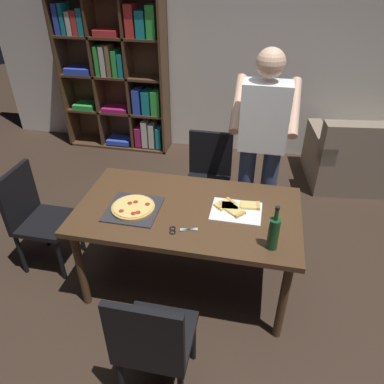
# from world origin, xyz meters

# --- Properties ---
(ground_plane) EXTENTS (12.00, 12.00, 0.00)m
(ground_plane) POSITION_xyz_m (0.00, 0.00, 0.00)
(ground_plane) COLOR #38281E
(back_wall) EXTENTS (6.40, 0.10, 2.80)m
(back_wall) POSITION_xyz_m (0.00, 2.60, 1.40)
(back_wall) COLOR silver
(back_wall) RESTS_ON ground_plane
(dining_table) EXTENTS (1.62, 0.90, 0.75)m
(dining_table) POSITION_xyz_m (0.00, 0.00, 0.67)
(dining_table) COLOR #4C331E
(dining_table) RESTS_ON ground_plane
(chair_near_camera) EXTENTS (0.42, 0.42, 0.90)m
(chair_near_camera) POSITION_xyz_m (-0.00, -0.94, 0.51)
(chair_near_camera) COLOR black
(chair_near_camera) RESTS_ON ground_plane
(chair_far_side) EXTENTS (0.42, 0.42, 0.90)m
(chair_far_side) POSITION_xyz_m (0.00, 0.94, 0.51)
(chair_far_side) COLOR black
(chair_far_side) RESTS_ON ground_plane
(chair_left_end) EXTENTS (0.42, 0.42, 0.90)m
(chair_left_end) POSITION_xyz_m (-1.30, 0.00, 0.51)
(chair_left_end) COLOR black
(chair_left_end) RESTS_ON ground_plane
(bookshelf) EXTENTS (1.40, 0.35, 1.95)m
(bookshelf) POSITION_xyz_m (-1.45, 2.38, 0.99)
(bookshelf) COLOR #513823
(bookshelf) RESTS_ON ground_plane
(person_serving_pizza) EXTENTS (0.55, 0.54, 1.75)m
(person_serving_pizza) POSITION_xyz_m (0.47, 0.72, 1.00)
(person_serving_pizza) COLOR #38476B
(person_serving_pizza) RESTS_ON ground_plane
(pepperoni_pizza_on_tray) EXTENTS (0.37, 0.37, 0.04)m
(pepperoni_pizza_on_tray) POSITION_xyz_m (-0.38, -0.09, 0.77)
(pepperoni_pizza_on_tray) COLOR #2D2D33
(pepperoni_pizza_on_tray) RESTS_ON dining_table
(pizza_slices_on_towel) EXTENTS (0.36, 0.28, 0.03)m
(pizza_slices_on_towel) POSITION_xyz_m (0.34, 0.05, 0.76)
(pizza_slices_on_towel) COLOR white
(pizza_slices_on_towel) RESTS_ON dining_table
(wine_bottle) EXTENTS (0.07, 0.07, 0.32)m
(wine_bottle) POSITION_xyz_m (0.61, -0.30, 0.87)
(wine_bottle) COLOR #194723
(wine_bottle) RESTS_ON dining_table
(kitchen_scissors) EXTENTS (0.20, 0.10, 0.01)m
(kitchen_scissors) POSITION_xyz_m (-0.01, -0.26, 0.76)
(kitchen_scissors) COLOR silver
(kitchen_scissors) RESTS_ON dining_table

